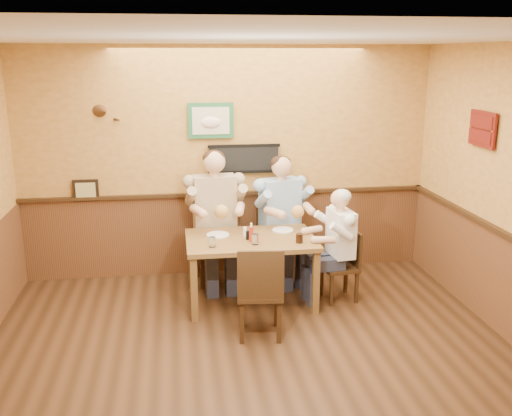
{
  "coord_description": "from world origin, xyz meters",
  "views": [
    {
      "loc": [
        -0.64,
        -4.34,
        2.68
      ],
      "look_at": [
        0.2,
        1.45,
        1.1
      ],
      "focal_mm": 40.0,
      "sensor_mm": 36.0,
      "label": 1
    }
  ],
  "objects_px": {
    "diner_white_elder": "(340,251)",
    "pepper_shaker": "(248,235)",
    "water_glass_mid": "(255,239)",
    "hot_sauce_bottle": "(251,233)",
    "chair_back_right": "(280,240)",
    "salt_shaker": "(245,231)",
    "dining_table": "(251,246)",
    "chair_back_left": "(215,242)",
    "water_glass_left": "(212,242)",
    "cola_tumbler": "(299,238)",
    "chair_right_end": "(339,266)",
    "diner_tan_shirt": "(215,224)",
    "chair_near_side": "(260,290)",
    "diner_blue_polo": "(280,224)"
  },
  "relations": [
    {
      "from": "diner_white_elder",
      "to": "pepper_shaker",
      "type": "distance_m",
      "value": 1.06
    },
    {
      "from": "water_glass_mid",
      "to": "hot_sauce_bottle",
      "type": "bearing_deg",
      "value": 105.79
    },
    {
      "from": "chair_back_right",
      "to": "salt_shaker",
      "type": "height_order",
      "value": "chair_back_right"
    },
    {
      "from": "dining_table",
      "to": "chair_back_left",
      "type": "xyz_separation_m",
      "value": [
        -0.34,
        0.65,
        -0.15
      ]
    },
    {
      "from": "water_glass_left",
      "to": "salt_shaker",
      "type": "bearing_deg",
      "value": 40.41
    },
    {
      "from": "cola_tumbler",
      "to": "water_glass_left",
      "type": "bearing_deg",
      "value": -179.65
    },
    {
      "from": "diner_white_elder",
      "to": "water_glass_mid",
      "type": "xyz_separation_m",
      "value": [
        -0.97,
        -0.15,
        0.23
      ]
    },
    {
      "from": "diner_white_elder",
      "to": "hot_sauce_bottle",
      "type": "height_order",
      "value": "diner_white_elder"
    },
    {
      "from": "chair_back_left",
      "to": "diner_white_elder",
      "type": "relative_size",
      "value": 0.89
    },
    {
      "from": "cola_tumbler",
      "to": "salt_shaker",
      "type": "relative_size",
      "value": 1.04
    },
    {
      "from": "chair_right_end",
      "to": "cola_tumbler",
      "type": "distance_m",
      "value": 0.66
    },
    {
      "from": "chair_back_right",
      "to": "water_glass_mid",
      "type": "bearing_deg",
      "value": -130.46
    },
    {
      "from": "diner_tan_shirt",
      "to": "cola_tumbler",
      "type": "relative_size",
      "value": 14.49
    },
    {
      "from": "chair_back_right",
      "to": "chair_near_side",
      "type": "height_order",
      "value": "chair_back_right"
    },
    {
      "from": "diner_white_elder",
      "to": "pepper_shaker",
      "type": "bearing_deg",
      "value": -97.52
    },
    {
      "from": "dining_table",
      "to": "cola_tumbler",
      "type": "relative_size",
      "value": 13.97
    },
    {
      "from": "water_glass_left",
      "to": "salt_shaker",
      "type": "distance_m",
      "value": 0.5
    },
    {
      "from": "cola_tumbler",
      "to": "diner_blue_polo",
      "type": "bearing_deg",
      "value": 92.52
    },
    {
      "from": "chair_near_side",
      "to": "water_glass_mid",
      "type": "bearing_deg",
      "value": -87.66
    },
    {
      "from": "chair_near_side",
      "to": "dining_table",
      "type": "bearing_deg",
      "value": -85.37
    },
    {
      "from": "diner_blue_polo",
      "to": "water_glass_left",
      "type": "height_order",
      "value": "diner_blue_polo"
    },
    {
      "from": "chair_back_left",
      "to": "water_glass_left",
      "type": "xyz_separation_m",
      "value": [
        -0.09,
        -0.88,
        0.3
      ]
    },
    {
      "from": "chair_right_end",
      "to": "cola_tumbler",
      "type": "bearing_deg",
      "value": -78.36
    },
    {
      "from": "chair_right_end",
      "to": "pepper_shaker",
      "type": "xyz_separation_m",
      "value": [
        -1.03,
        0.02,
        0.4
      ]
    },
    {
      "from": "chair_right_end",
      "to": "diner_white_elder",
      "type": "height_order",
      "value": "diner_white_elder"
    },
    {
      "from": "chair_back_left",
      "to": "chair_near_side",
      "type": "bearing_deg",
      "value": -81.89
    },
    {
      "from": "chair_back_left",
      "to": "pepper_shaker",
      "type": "xyz_separation_m",
      "value": [
        0.3,
        -0.69,
        0.29
      ]
    },
    {
      "from": "dining_table",
      "to": "diner_white_elder",
      "type": "height_order",
      "value": "diner_white_elder"
    },
    {
      "from": "chair_right_end",
      "to": "chair_near_side",
      "type": "xyz_separation_m",
      "value": [
        -1.01,
        -0.71,
        0.07
      ]
    },
    {
      "from": "chair_back_left",
      "to": "cola_tumbler",
      "type": "relative_size",
      "value": 10.14
    },
    {
      "from": "chair_back_left",
      "to": "cola_tumbler",
      "type": "height_order",
      "value": "chair_back_left"
    },
    {
      "from": "chair_right_end",
      "to": "chair_near_side",
      "type": "distance_m",
      "value": 1.24
    },
    {
      "from": "diner_blue_polo",
      "to": "water_glass_mid",
      "type": "xyz_separation_m",
      "value": [
        -0.43,
        -0.9,
        0.12
      ]
    },
    {
      "from": "water_glass_left",
      "to": "water_glass_mid",
      "type": "distance_m",
      "value": 0.45
    },
    {
      "from": "water_glass_mid",
      "to": "hot_sauce_bottle",
      "type": "height_order",
      "value": "hot_sauce_bottle"
    },
    {
      "from": "water_glass_mid",
      "to": "cola_tumbler",
      "type": "xyz_separation_m",
      "value": [
        0.47,
        -0.01,
        -0.01
      ]
    },
    {
      "from": "chair_near_side",
      "to": "cola_tumbler",
      "type": "xyz_separation_m",
      "value": [
        0.51,
        0.55,
        0.33
      ]
    },
    {
      "from": "diner_blue_polo",
      "to": "diner_white_elder",
      "type": "height_order",
      "value": "diner_blue_polo"
    },
    {
      "from": "dining_table",
      "to": "chair_back_left",
      "type": "relative_size",
      "value": 1.38
    },
    {
      "from": "diner_tan_shirt",
      "to": "diner_white_elder",
      "type": "bearing_deg",
      "value": -32.75
    },
    {
      "from": "chair_back_right",
      "to": "diner_blue_polo",
      "type": "xyz_separation_m",
      "value": [
        0.0,
        0.0,
        0.21
      ]
    },
    {
      "from": "diner_blue_polo",
      "to": "salt_shaker",
      "type": "xyz_separation_m",
      "value": [
        -0.5,
        -0.59,
        0.11
      ]
    },
    {
      "from": "chair_near_side",
      "to": "salt_shaker",
      "type": "height_order",
      "value": "chair_near_side"
    },
    {
      "from": "chair_near_side",
      "to": "diner_white_elder",
      "type": "relative_size",
      "value": 0.82
    },
    {
      "from": "diner_blue_polo",
      "to": "dining_table",
      "type": "bearing_deg",
      "value": -138.19
    },
    {
      "from": "chair_right_end",
      "to": "cola_tumbler",
      "type": "xyz_separation_m",
      "value": [
        -0.5,
        -0.16,
        0.4
      ]
    },
    {
      "from": "diner_tan_shirt",
      "to": "pepper_shaker",
      "type": "bearing_deg",
      "value": -71.16
    },
    {
      "from": "diner_blue_polo",
      "to": "water_glass_mid",
      "type": "distance_m",
      "value": 1.01
    },
    {
      "from": "chair_back_right",
      "to": "water_glass_left",
      "type": "height_order",
      "value": "chair_back_right"
    },
    {
      "from": "hot_sauce_bottle",
      "to": "diner_white_elder",
      "type": "bearing_deg",
      "value": 2.99
    }
  ]
}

